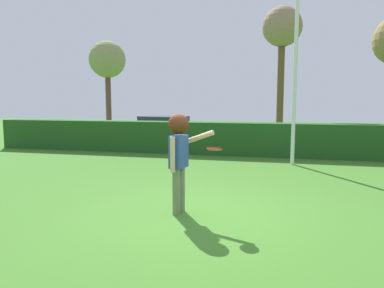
{
  "coord_description": "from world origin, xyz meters",
  "views": [
    {
      "loc": [
        1.43,
        -6.15,
        2.03
      ],
      "look_at": [
        -0.33,
        0.96,
        1.15
      ],
      "focal_mm": 33.64,
      "sensor_mm": 36.0,
      "label": 1
    }
  ],
  "objects_px": {
    "person": "(179,149)",
    "parked_car_silver": "(164,127)",
    "lamppost": "(296,58)",
    "frisbee": "(214,149)",
    "maple_tree": "(282,31)",
    "bare_elm_tree": "(107,61)"
  },
  "relations": [
    {
      "from": "person",
      "to": "parked_car_silver",
      "type": "relative_size",
      "value": 0.4
    },
    {
      "from": "lamppost",
      "to": "parked_car_silver",
      "type": "relative_size",
      "value": 1.36
    },
    {
      "from": "frisbee",
      "to": "parked_car_silver",
      "type": "distance_m",
      "value": 12.61
    },
    {
      "from": "person",
      "to": "frisbee",
      "type": "relative_size",
      "value": 6.99
    },
    {
      "from": "person",
      "to": "parked_car_silver",
      "type": "distance_m",
      "value": 12.16
    },
    {
      "from": "person",
      "to": "maple_tree",
      "type": "bearing_deg",
      "value": 82.24
    },
    {
      "from": "frisbee",
      "to": "maple_tree",
      "type": "xyz_separation_m",
      "value": [
        1.01,
        12.59,
        4.16
      ]
    },
    {
      "from": "frisbee",
      "to": "maple_tree",
      "type": "distance_m",
      "value": 13.29
    },
    {
      "from": "person",
      "to": "parked_car_silver",
      "type": "bearing_deg",
      "value": 109.68
    },
    {
      "from": "lamppost",
      "to": "parked_car_silver",
      "type": "bearing_deg",
      "value": 137.51
    },
    {
      "from": "person",
      "to": "bare_elm_tree",
      "type": "distance_m",
      "value": 18.71
    },
    {
      "from": "parked_car_silver",
      "to": "frisbee",
      "type": "bearing_deg",
      "value": -67.76
    },
    {
      "from": "maple_tree",
      "to": "bare_elm_tree",
      "type": "xyz_separation_m",
      "value": [
        -11.06,
        3.46,
        -0.77
      ]
    },
    {
      "from": "parked_car_silver",
      "to": "bare_elm_tree",
      "type": "distance_m",
      "value": 7.91
    },
    {
      "from": "parked_car_silver",
      "to": "maple_tree",
      "type": "distance_m",
      "value": 7.5
    },
    {
      "from": "frisbee",
      "to": "lamppost",
      "type": "distance_m",
      "value": 6.49
    },
    {
      "from": "lamppost",
      "to": "maple_tree",
      "type": "relative_size",
      "value": 0.93
    },
    {
      "from": "frisbee",
      "to": "maple_tree",
      "type": "height_order",
      "value": "maple_tree"
    },
    {
      "from": "person",
      "to": "lamppost",
      "type": "relative_size",
      "value": 0.3
    },
    {
      "from": "lamppost",
      "to": "person",
      "type": "bearing_deg",
      "value": -110.5
    },
    {
      "from": "lamppost",
      "to": "frisbee",
      "type": "bearing_deg",
      "value": -103.81
    },
    {
      "from": "lamppost",
      "to": "maple_tree",
      "type": "distance_m",
      "value": 6.95
    }
  ]
}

